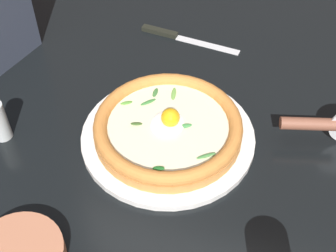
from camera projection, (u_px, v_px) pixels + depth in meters
ground_plane at (150, 134)px, 0.84m from camera, size 2.40×2.40×0.03m
pizza_plate at (168, 136)px, 0.81m from camera, size 0.31×0.31×0.01m
pizza at (168, 127)px, 0.79m from camera, size 0.26×0.26×0.05m
pizza_cutter at (326, 124)px, 0.78m from camera, size 0.06×0.17×0.09m
table_knife at (175, 36)px, 1.02m from camera, size 0.03×0.23×0.01m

